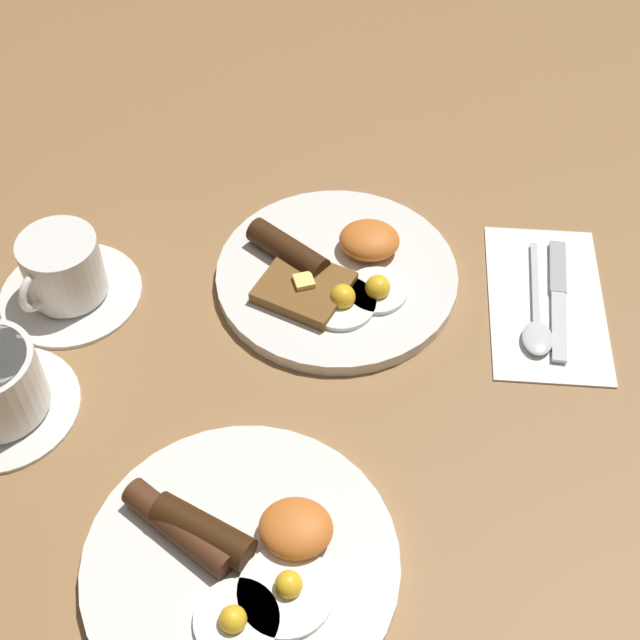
{
  "coord_description": "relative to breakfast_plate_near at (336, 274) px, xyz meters",
  "views": [
    {
      "loc": [
        -0.04,
        0.66,
        0.71
      ],
      "look_at": [
        0.01,
        0.08,
        0.03
      ],
      "focal_mm": 50.0,
      "sensor_mm": 36.0,
      "label": 1
    }
  ],
  "objects": [
    {
      "name": "ground_plane",
      "position": [
        -0.0,
        -0.0,
        -0.01
      ],
      "size": [
        3.0,
        3.0,
        0.0
      ],
      "primitive_type": "plane",
      "color": "olive"
    },
    {
      "name": "spoon",
      "position": [
        -0.21,
        0.05,
        -0.0
      ],
      "size": [
        0.03,
        0.16,
        0.01
      ],
      "rotation": [
        0.0,
        0.0,
        1.53
      ],
      "color": "silver",
      "rests_on": "napkin"
    },
    {
      "name": "breakfast_plate_far",
      "position": [
        0.05,
        0.34,
        -0.0
      ],
      "size": [
        0.27,
        0.27,
        0.04
      ],
      "color": "silver",
      "rests_on": "ground_plane"
    },
    {
      "name": "breakfast_plate_near",
      "position": [
        0.0,
        0.0,
        0.0
      ],
      "size": [
        0.26,
        0.26,
        0.04
      ],
      "color": "silver",
      "rests_on": "ground_plane"
    },
    {
      "name": "napkin",
      "position": [
        -0.23,
        0.01,
        -0.01
      ],
      "size": [
        0.12,
        0.22,
        0.01
      ],
      "primitive_type": "cube",
      "rotation": [
        0.0,
        0.0,
        0.01
      ],
      "color": "white",
      "rests_on": "ground_plane"
    },
    {
      "name": "teacup_near",
      "position": [
        0.28,
        0.05,
        0.02
      ],
      "size": [
        0.15,
        0.15,
        0.08
      ],
      "color": "silver",
      "rests_on": "ground_plane"
    },
    {
      "name": "knife",
      "position": [
        -0.24,
        -0.0,
        -0.01
      ],
      "size": [
        0.03,
        0.17,
        0.01
      ],
      "rotation": [
        0.0,
        0.0,
        1.51
      ],
      "color": "silver",
      "rests_on": "napkin"
    }
  ]
}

